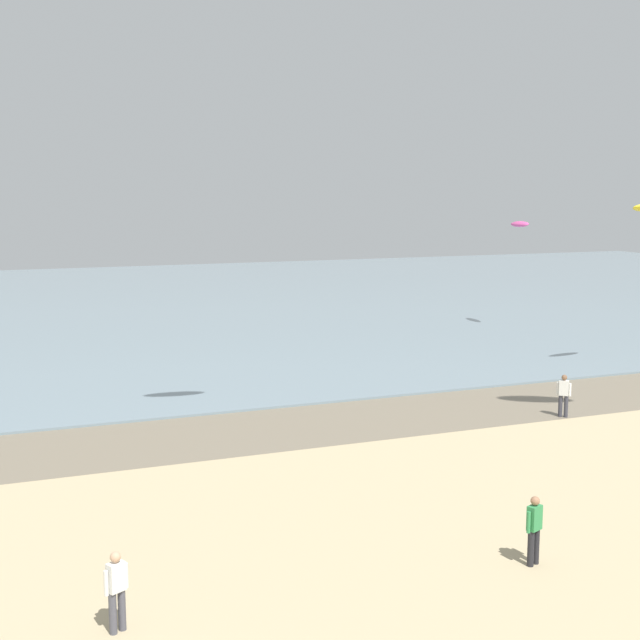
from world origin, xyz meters
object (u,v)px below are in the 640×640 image
person_far_down_beach (117,589)px  person_right_flank (534,528)px  kite_aloft_5 (520,224)px  person_nearest_camera (564,394)px

person_far_down_beach → person_right_flank: bearing=-2.6°
person_far_down_beach → kite_aloft_5: size_ratio=0.83×
person_right_flank → kite_aloft_5: (20.21, 30.20, 5.88)m
person_far_down_beach → person_nearest_camera: bearing=29.2°
person_right_flank → kite_aloft_5: 36.82m
person_far_down_beach → kite_aloft_5: bearing=44.8°
person_right_flank → person_far_down_beach: (-9.75, 0.45, 0.00)m
person_right_flank → kite_aloft_5: size_ratio=0.83×
person_nearest_camera → person_far_down_beach: same height
person_nearest_camera → person_right_flank: size_ratio=1.00×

